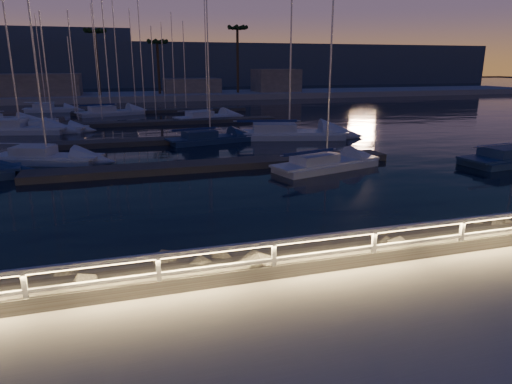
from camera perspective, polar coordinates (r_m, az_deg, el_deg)
ground at (r=13.17m, az=10.57°, el=-9.26°), size 400.00×400.00×0.00m
harbor_water at (r=42.62m, az=-9.14°, el=6.82°), size 400.00×440.00×0.60m
guard_rail at (r=12.83m, az=10.47°, el=-6.17°), size 44.11×0.12×1.06m
riprap at (r=18.63m, az=28.91°, el=-4.18°), size 33.73×3.03×1.42m
floating_docks at (r=43.79m, az=-9.41°, el=7.79°), size 22.00×36.00×0.40m
far_shore at (r=84.91m, az=-13.45°, el=11.82°), size 160.00×14.00×5.20m
palm_left at (r=82.68m, az=-19.52°, el=18.11°), size 3.00×3.00×11.20m
palm_center at (r=83.93m, az=-12.26°, el=17.65°), size 3.00×3.00×9.70m
palm_right at (r=85.50m, az=-2.35°, el=19.45°), size 3.00×3.00×12.20m
distant_hills at (r=145.14m, az=-24.23°, el=14.12°), size 230.00×37.50×18.00m
sailboat_c at (r=27.51m, az=8.48°, el=3.59°), size 7.34×3.87×12.00m
sailboat_e at (r=46.65m, az=-24.24°, el=7.36°), size 6.42×3.49×10.61m
sailboat_f at (r=32.04m, az=-24.91°, el=4.03°), size 7.01×4.30×11.60m
sailboat_g at (r=36.80m, az=-6.01°, el=6.73°), size 7.26×3.50×11.88m
sailboat_h at (r=38.96m, az=3.76°, el=7.39°), size 10.16×5.20×16.55m
sailboat_j at (r=46.89m, az=-27.63°, el=7.07°), size 8.85×4.56×14.54m
sailboat_k at (r=59.29m, az=-17.89°, el=9.52°), size 8.44×4.71×13.82m
sailboat_l at (r=51.96m, az=-6.28°, el=9.35°), size 7.92×4.59×12.95m
sailboat_m at (r=66.30m, az=-24.44°, el=9.45°), size 6.70×2.61×11.19m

